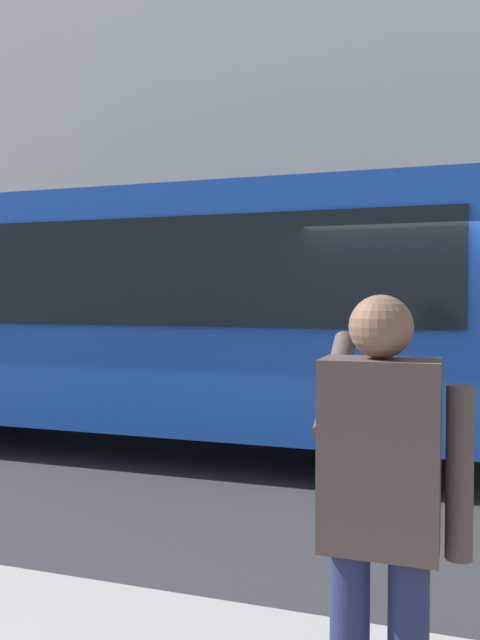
{
  "coord_description": "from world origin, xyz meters",
  "views": [
    {
      "loc": [
        -0.1,
        6.83,
        1.84
      ],
      "look_at": [
        2.22,
        -0.15,
        1.58
      ],
      "focal_mm": 36.24,
      "sensor_mm": 36.0,
      "label": 1
    }
  ],
  "objects": [
    {
      "name": "pedestrian_photographer",
      "position": [
        0.13,
        4.59,
        1.14
      ],
      "size": [
        0.53,
        0.52,
        1.7
      ],
      "color": "#1E2347",
      "rests_on": "sidewalk_curb"
    },
    {
      "name": "red_bus",
      "position": [
        3.61,
        -0.37,
        1.68
      ],
      "size": [
        9.05,
        2.54,
        3.08
      ],
      "color": "#1947AD",
      "rests_on": "ground_plane"
    },
    {
      "name": "building_facade_far",
      "position": [
        -0.02,
        -6.8,
        5.99
      ],
      "size": [
        28.0,
        1.55,
        12.0
      ],
      "color": "beige",
      "rests_on": "ground_plane"
    },
    {
      "name": "ground_plane",
      "position": [
        0.0,
        0.0,
        0.0
      ],
      "size": [
        60.0,
        60.0,
        0.0
      ],
      "primitive_type": "plane",
      "color": "#2B2B2D"
    }
  ]
}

